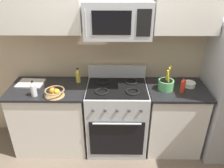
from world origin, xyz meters
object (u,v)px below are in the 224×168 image
object	(u,v)px
microwave	(118,19)
prep_bowl	(189,84)
fruit_basket	(55,92)
cutting_board	(31,83)
utensil_crock	(166,84)
bottle_vinegar	(33,89)
bottle_hot_sauce	(183,85)
range_oven	(117,116)
bottle_oil	(78,76)

from	to	relation	value
microwave	prep_bowl	size ratio (longest dim) A/B	4.67
fruit_basket	cutting_board	xyz separation A→B (m)	(-0.39, 0.30, -0.04)
utensil_crock	bottle_vinegar	xyz separation A→B (m)	(-1.56, -0.17, 0.02)
fruit_basket	bottle_hot_sauce	distance (m)	1.51
cutting_board	prep_bowl	xyz separation A→B (m)	(2.02, -0.04, 0.02)
range_oven	fruit_basket	bearing A→B (deg)	-164.71
fruit_basket	bottle_hot_sauce	world-z (taller)	bottle_hot_sauce
bottle_vinegar	fruit_basket	bearing A→B (deg)	0.69
bottle_hot_sauce	cutting_board	bearing A→B (deg)	174.18
cutting_board	bottle_hot_sauce	distance (m)	1.90
fruit_basket	bottle_vinegar	world-z (taller)	bottle_vinegar
bottle_oil	bottle_vinegar	distance (m)	0.58
bottle_oil	prep_bowl	distance (m)	1.41
microwave	bottle_vinegar	distance (m)	1.24
microwave	cutting_board	bearing A→B (deg)	176.33
fruit_basket	prep_bowl	xyz separation A→B (m)	(1.63, 0.25, -0.02)
utensil_crock	fruit_basket	size ratio (longest dim) A/B	1.33
fruit_basket	range_oven	bearing A→B (deg)	15.29
utensil_crock	fruit_basket	bearing A→B (deg)	-172.72
fruit_basket	cutting_board	distance (m)	0.49
microwave	prep_bowl	world-z (taller)	microwave
range_oven	utensil_crock	bearing A→B (deg)	-2.84
microwave	utensil_crock	world-z (taller)	microwave
range_oven	bottle_oil	world-z (taller)	bottle_oil
microwave	bottle_oil	size ratio (longest dim) A/B	3.61
bottle_vinegar	utensil_crock	bearing A→B (deg)	6.27
cutting_board	utensil_crock	bearing A→B (deg)	-4.29
cutting_board	bottle_oil	bearing A→B (deg)	5.03
utensil_crock	cutting_board	size ratio (longest dim) A/B	0.94
fruit_basket	cutting_board	bearing A→B (deg)	142.57
bottle_vinegar	bottle_hot_sauce	world-z (taller)	bottle_hot_sauce
microwave	bottle_oil	distance (m)	0.91
cutting_board	bottle_hot_sauce	world-z (taller)	bottle_hot_sauce
range_oven	bottle_hot_sauce	size ratio (longest dim) A/B	5.39
prep_bowl	fruit_basket	bearing A→B (deg)	-171.24
bottle_oil	bottle_hot_sauce	size ratio (longest dim) A/B	0.98
bottle_oil	bottle_hot_sauce	xyz separation A→B (m)	(1.28, -0.25, 0.00)
bottle_oil	bottle_vinegar	xyz separation A→B (m)	(-0.46, -0.35, -0.00)
bottle_oil	bottle_vinegar	size ratio (longest dim) A/B	1.03
prep_bowl	bottle_oil	bearing A→B (deg)	176.03
bottle_vinegar	bottle_oil	bearing A→B (deg)	37.39
range_oven	microwave	xyz separation A→B (m)	(-0.00, 0.03, 1.27)
bottle_oil	prep_bowl	xyz separation A→B (m)	(1.41, -0.10, -0.06)
bottle_oil	prep_bowl	size ratio (longest dim) A/B	1.30
range_oven	prep_bowl	bearing A→B (deg)	3.38
utensil_crock	bottle_vinegar	bearing A→B (deg)	-173.73
microwave	bottle_hot_sauce	size ratio (longest dim) A/B	3.54
fruit_basket	bottle_oil	distance (m)	0.42
fruit_basket	bottle_hot_sauce	size ratio (longest dim) A/B	1.13
bottle_vinegar	bottle_hot_sauce	distance (m)	1.75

